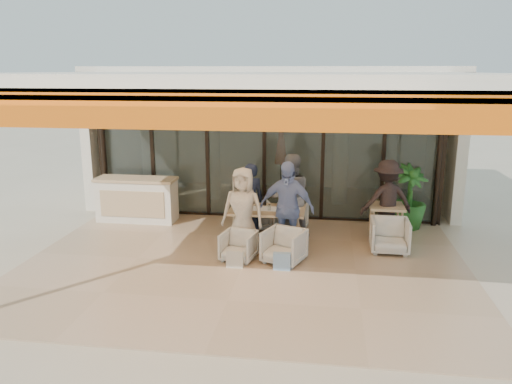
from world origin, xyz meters
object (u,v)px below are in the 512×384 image
host_counter (137,199)px  dining_table (267,212)px  diner_navy (250,200)px  side_chair (390,234)px  chair_far_left (253,213)px  standing_woman (387,200)px  chair_near_right (284,245)px  diner_cream (243,210)px  chair_far_right (291,216)px  side_table (386,210)px  diner_periwinkle (287,208)px  chair_near_left (239,245)px  potted_palm (408,197)px  diner_grey (290,197)px

host_counter → dining_table: size_ratio=1.23×
diner_navy → side_chair: diner_navy is taller
chair_far_left → standing_woman: bearing=155.4°
chair_near_right → diner_cream: diner_cream is taller
chair_far_right → side_table: side_table is taller
diner_cream → side_table: size_ratio=2.23×
standing_woman → side_table: bearing=67.0°
side_table → diner_periwinkle: bearing=-151.4°
diner_cream → side_chair: bearing=14.0°
diner_periwinkle → side_table: 2.26m
host_counter → side_table: host_counter is taller
chair_near_left → diner_cream: bearing=101.4°
side_table → potted_palm: (0.55, 0.83, 0.08)m
diner_cream → diner_periwinkle: 0.84m
host_counter → potted_palm: potted_palm is taller
chair_near_right → diner_navy: 1.69m
chair_far_left → chair_near_right: size_ratio=1.03×
diner_periwinkle → standing_woman: size_ratio=1.08×
chair_far_left → side_chair: size_ratio=0.98×
chair_near_left → diner_grey: 1.74m
dining_table → diner_navy: 0.61m
chair_near_right → diner_grey: bearing=110.3°
chair_near_right → standing_woman: standing_woman is taller
chair_far_left → chair_near_left: 1.90m
diner_navy → potted_palm: (3.37, 1.01, -0.07)m
host_counter → diner_grey: bearing=-10.7°
chair_near_right → potted_palm: size_ratio=0.48×
side_chair → side_table: bearing=91.0°
diner_grey → potted_palm: size_ratio=1.25×
chair_near_right → potted_palm: bearing=63.9°
chair_near_left → diner_cream: (0.00, 0.50, 0.53)m
diner_grey → diner_periwinkle: size_ratio=0.99×
standing_woman → chair_far_left: bearing=-22.2°
diner_periwinkle → side_chair: (1.97, 0.33, -0.54)m
diner_periwinkle → side_table: bearing=40.3°
diner_grey → diner_navy: bearing=-16.1°
chair_far_right → chair_near_left: bearing=73.2°
chair_near_right → diner_grey: diner_grey is taller
side_chair → diner_navy: bearing=169.5°
chair_far_right → chair_far_left: bearing=7.1°
chair_near_left → standing_woman: standing_woman is taller
standing_woman → potted_palm: bearing=-141.2°
chair_far_left → standing_woman: standing_woman is taller
host_counter → standing_woman: 5.60m
diner_navy → diner_periwinkle: (0.84, -0.90, 0.11)m
dining_table → standing_woman: 2.50m
chair_near_left → side_chair: (2.81, 0.83, 0.06)m
diner_cream → standing_woman: standing_woman is taller
host_counter → chair_near_right: bearing=-30.1°
chair_far_left → side_table: 2.85m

